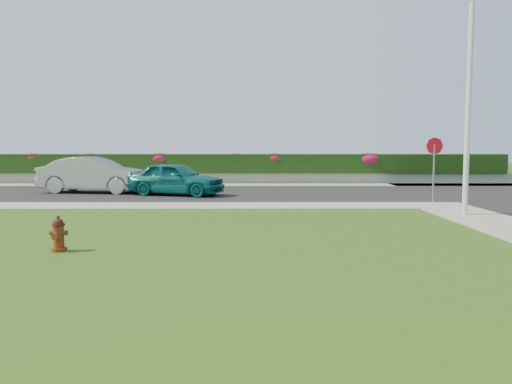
{
  "coord_description": "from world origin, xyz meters",
  "views": [
    {
      "loc": [
        0.49,
        -8.38,
        2.03
      ],
      "look_at": [
        0.52,
        4.48,
        0.9
      ],
      "focal_mm": 35.0,
      "sensor_mm": 36.0,
      "label": 1
    }
  ],
  "objects_px": {
    "stop_sign": "(434,154)",
    "utility_pole": "(468,111)",
    "fire_hydrant": "(59,235)",
    "sedan_silver": "(95,175)",
    "sedan_teal": "(176,179)"
  },
  "relations": [
    {
      "from": "fire_hydrant",
      "to": "sedan_silver",
      "type": "relative_size",
      "value": 0.14
    },
    {
      "from": "fire_hydrant",
      "to": "sedan_silver",
      "type": "distance_m",
      "value": 13.11
    },
    {
      "from": "sedan_teal",
      "to": "utility_pole",
      "type": "xyz_separation_m",
      "value": [
        9.69,
        -6.29,
        2.4
      ]
    },
    {
      "from": "sedan_teal",
      "to": "stop_sign",
      "type": "relative_size",
      "value": 1.69
    },
    {
      "from": "sedan_teal",
      "to": "fire_hydrant",
      "type": "bearing_deg",
      "value": -164.11
    },
    {
      "from": "fire_hydrant",
      "to": "utility_pole",
      "type": "relative_size",
      "value": 0.11
    },
    {
      "from": "sedan_silver",
      "to": "fire_hydrant",
      "type": "bearing_deg",
      "value": -156.7
    },
    {
      "from": "fire_hydrant",
      "to": "utility_pole",
      "type": "distance_m",
      "value": 11.78
    },
    {
      "from": "fire_hydrant",
      "to": "utility_pole",
      "type": "height_order",
      "value": "utility_pole"
    },
    {
      "from": "fire_hydrant",
      "to": "sedan_teal",
      "type": "bearing_deg",
      "value": 93.22
    },
    {
      "from": "sedan_silver",
      "to": "utility_pole",
      "type": "xyz_separation_m",
      "value": [
        13.53,
        -7.48,
        2.3
      ]
    },
    {
      "from": "sedan_teal",
      "to": "sedan_silver",
      "type": "bearing_deg",
      "value": 91.23
    },
    {
      "from": "fire_hydrant",
      "to": "sedan_teal",
      "type": "xyz_separation_m",
      "value": [
        0.51,
        11.48,
        0.41
      ]
    },
    {
      "from": "stop_sign",
      "to": "utility_pole",
      "type": "bearing_deg",
      "value": -72.32
    },
    {
      "from": "sedan_teal",
      "to": "utility_pole",
      "type": "bearing_deg",
      "value": -104.57
    }
  ]
}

